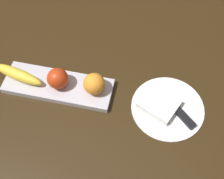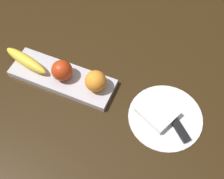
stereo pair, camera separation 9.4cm
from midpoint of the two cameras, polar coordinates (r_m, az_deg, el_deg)
name	(u,v)px [view 1 (the left image)]	position (r m, az deg, el deg)	size (l,w,h in m)	color
ground_plane	(68,97)	(1.00, -11.29, -1.62)	(2.40, 2.40, 0.00)	black
fruit_tray	(58,86)	(1.02, -13.03, 0.46)	(0.37, 0.12, 0.02)	#BAB7C1
apple	(58,79)	(0.98, -13.25, 1.88)	(0.07, 0.07, 0.07)	#BB3413
banana	(18,75)	(1.04, -20.33, 2.56)	(0.18, 0.04, 0.04)	yellow
orange_near_apple	(94,84)	(0.94, -6.33, 0.88)	(0.07, 0.07, 0.07)	orange
dinner_plate	(168,107)	(0.97, 8.11, -3.72)	(0.24, 0.24, 0.01)	white
folded_napkin	(159,104)	(0.95, 6.44, -2.99)	(0.12, 0.10, 0.02)	white
knife	(180,114)	(0.95, 10.43, -4.96)	(0.15, 0.14, 0.01)	silver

